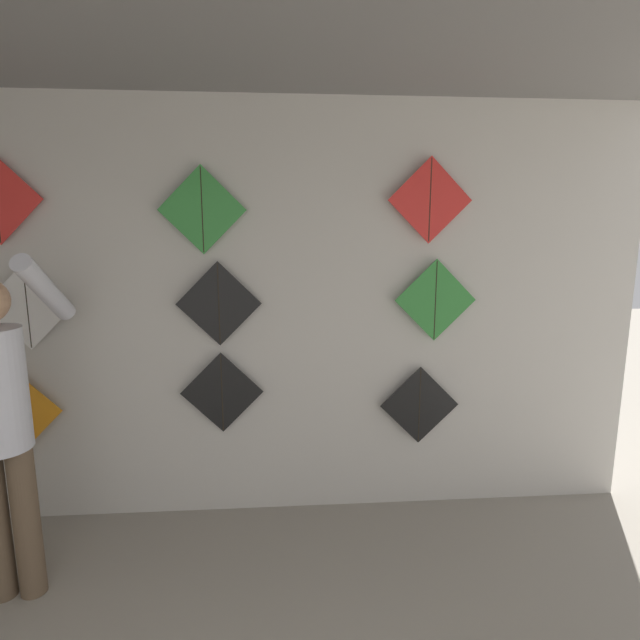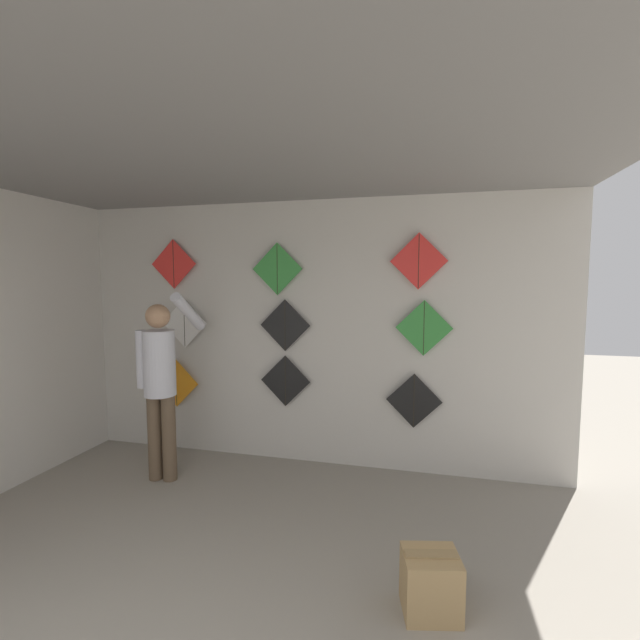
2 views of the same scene
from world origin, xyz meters
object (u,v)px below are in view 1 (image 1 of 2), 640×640
at_px(kite_7, 202,210).
at_px(kite_3, 27,307).
at_px(kite_1, 222,393).
at_px(kite_2, 419,405).
at_px(kite_4, 219,304).
at_px(kite_5, 435,300).
at_px(kite_8, 430,200).
at_px(kite_0, 19,412).

bearing_deg(kite_7, kite_3, 180.00).
distance_m(kite_1, kite_2, 1.36).
xyz_separation_m(kite_4, kite_5, (1.44, 0.00, 0.01)).
distance_m(kite_1, kite_3, 1.34).
xyz_separation_m(kite_5, kite_8, (-0.06, 0.00, 0.65)).
xyz_separation_m(kite_3, kite_8, (2.57, 0.00, 0.67)).
bearing_deg(kite_4, kite_7, 180.00).
bearing_deg(kite_7, kite_2, 0.00).
bearing_deg(kite_5, kite_8, 180.00).
height_order(kite_1, kite_2, kite_1).
distance_m(kite_2, kite_3, 2.65).
xyz_separation_m(kite_4, kite_7, (-0.08, 0.00, 0.60)).
bearing_deg(kite_8, kite_0, 180.00).
bearing_deg(kite_1, kite_4, 0.00).
relative_size(kite_1, kite_2, 1.00).
bearing_deg(kite_1, kite_3, 180.00).
xyz_separation_m(kite_1, kite_8, (1.37, 0.00, 1.26)).
distance_m(kite_3, kite_5, 2.63).
xyz_separation_m(kite_2, kite_3, (-2.55, 0.00, 0.72)).
bearing_deg(kite_2, kite_7, 180.00).
bearing_deg(kite_8, kite_4, 180.00).
bearing_deg(kite_5, kite_1, 180.00).
xyz_separation_m(kite_2, kite_4, (-1.35, 0.00, 0.73)).
relative_size(kite_3, kite_8, 1.00).
height_order(kite_0, kite_5, kite_5).
distance_m(kite_2, kite_7, 1.95).
bearing_deg(kite_2, kite_5, 0.00).
relative_size(kite_0, kite_4, 1.00).
bearing_deg(kite_4, kite_1, 180.00).
bearing_deg(kite_1, kite_7, 180.00).
distance_m(kite_3, kite_8, 2.65).
bearing_deg(kite_1, kite_5, 0.00).
relative_size(kite_1, kite_8, 1.00).
height_order(kite_0, kite_1, kite_1).
relative_size(kite_2, kite_4, 1.00).
xyz_separation_m(kite_0, kite_3, (0.13, 0.00, 0.70)).
relative_size(kite_1, kite_3, 1.00).
height_order(kite_3, kite_5, kite_5).
relative_size(kite_0, kite_2, 1.00).
distance_m(kite_1, kite_8, 1.87).
bearing_deg(kite_0, kite_1, 0.00).
bearing_deg(kite_0, kite_2, 0.00).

